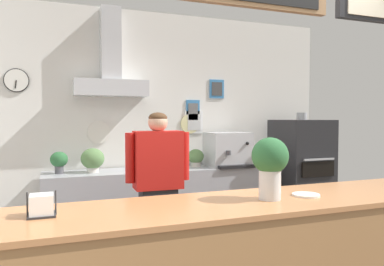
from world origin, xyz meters
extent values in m
cube|color=#9E9E99|center=(0.00, 2.49, 1.48)|extent=(5.28, 0.12, 2.95)
cube|color=white|center=(0.00, 2.43, 1.48)|extent=(5.24, 0.01, 2.91)
cylinder|color=black|center=(-1.54, 2.41, 1.98)|extent=(0.28, 0.02, 0.28)
cylinder|color=white|center=(-1.54, 2.40, 1.98)|extent=(0.26, 0.01, 0.26)
cube|color=black|center=(-1.54, 2.39, 1.93)|extent=(0.02, 0.01, 0.10)
cylinder|color=white|center=(-0.60, 2.41, 1.36)|extent=(0.28, 0.02, 0.28)
cylinder|color=beige|center=(0.63, 2.41, 1.46)|extent=(0.27, 0.02, 0.27)
cube|color=teal|center=(0.67, 2.41, 1.63)|extent=(0.19, 0.02, 0.32)
cube|color=#5F5F5F|center=(0.67, 2.40, 1.63)|extent=(0.14, 0.01, 0.23)
cube|color=white|center=(0.68, 2.41, 1.48)|extent=(0.26, 0.02, 0.32)
cube|color=silver|center=(0.68, 2.40, 1.48)|extent=(0.19, 0.01, 0.23)
cube|color=teal|center=(1.03, 2.41, 1.95)|extent=(0.22, 0.02, 0.26)
cube|color=#414141|center=(1.03, 2.40, 1.95)|extent=(0.16, 0.01, 0.19)
cube|color=silver|center=(-0.46, 2.28, 1.91)|extent=(0.89, 0.31, 0.20)
cube|color=silver|center=(-0.46, 2.31, 2.46)|extent=(0.24, 0.24, 0.89)
cube|color=#CF8550|center=(0.00, -0.44, 1.03)|extent=(4.44, 0.65, 0.03)
cube|color=#A3A5AD|center=(0.13, 2.09, 0.45)|extent=(2.83, 0.59, 0.90)
cube|color=gray|center=(0.13, 2.09, 0.16)|extent=(2.69, 0.54, 0.02)
cube|color=#232326|center=(2.06, 1.87, 0.76)|extent=(0.67, 0.68, 1.51)
cube|color=black|center=(2.06, 1.51, 0.88)|extent=(0.50, 0.02, 0.20)
cube|color=#B7BABF|center=(2.06, 1.50, 1.01)|extent=(0.47, 0.02, 0.02)
cylinder|color=#B7BABF|center=(2.06, 1.87, 1.56)|extent=(0.14, 0.14, 0.10)
cube|color=#232328|center=(-0.27, 0.80, 0.46)|extent=(0.32, 0.21, 0.91)
cube|color=red|center=(-0.27, 0.80, 1.17)|extent=(0.43, 0.23, 0.51)
cylinder|color=red|center=(-0.02, 0.79, 1.20)|extent=(0.08, 0.08, 0.43)
cylinder|color=red|center=(-0.52, 0.80, 1.20)|extent=(0.08, 0.08, 0.43)
sphere|color=#D8AD8E|center=(-0.27, 0.80, 1.51)|extent=(0.17, 0.17, 0.17)
ellipsoid|color=#4C331E|center=(-0.27, 0.80, 1.54)|extent=(0.17, 0.17, 0.10)
cube|color=silver|center=(1.04, 2.07, 1.12)|extent=(0.55, 0.44, 0.45)
cylinder|color=#4C4C51|center=(0.93, 1.82, 1.10)|extent=(0.06, 0.06, 0.06)
cube|color=black|center=(1.04, 1.81, 0.92)|extent=(0.49, 0.10, 0.04)
sphere|color=black|center=(1.20, 1.83, 1.21)|extent=(0.04, 0.04, 0.04)
cylinder|color=beige|center=(-0.71, 2.08, 0.93)|extent=(0.14, 0.14, 0.07)
ellipsoid|color=#5B844C|center=(-0.71, 2.08, 1.06)|extent=(0.27, 0.27, 0.24)
cylinder|color=beige|center=(0.13, 2.12, 0.95)|extent=(0.14, 0.14, 0.09)
ellipsoid|color=#2D6638|center=(0.13, 2.12, 1.06)|extent=(0.19, 0.19, 0.17)
cylinder|color=beige|center=(0.60, 2.13, 0.93)|extent=(0.13, 0.13, 0.06)
ellipsoid|color=#5B844C|center=(0.60, 2.13, 1.04)|extent=(0.21, 0.21, 0.19)
cylinder|color=#4C4C51|center=(-1.08, 2.12, 0.95)|extent=(0.10, 0.10, 0.10)
ellipsoid|color=#2D6638|center=(-1.08, 2.12, 1.07)|extent=(0.20, 0.20, 0.18)
cylinder|color=silver|center=(0.09, -0.45, 1.14)|extent=(0.13, 0.13, 0.19)
cylinder|color=gray|center=(0.09, -0.45, 1.08)|extent=(0.12, 0.12, 0.06)
ellipsoid|color=#2D6638|center=(0.09, -0.45, 1.31)|extent=(0.22, 0.22, 0.22)
cube|color=#262628|center=(-1.20, -0.38, 1.05)|extent=(0.13, 0.13, 0.01)
cylinder|color=#262628|center=(-1.27, -0.38, 1.11)|extent=(0.01, 0.01, 0.13)
cylinder|color=#262628|center=(-1.14, -0.38, 1.11)|extent=(0.01, 0.01, 0.13)
cube|color=white|center=(-1.20, -0.38, 1.10)|extent=(0.11, 0.11, 0.11)
cylinder|color=white|center=(0.36, -0.45, 1.05)|extent=(0.17, 0.17, 0.01)
camera|label=1|loc=(-1.14, -2.40, 1.55)|focal=34.81mm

